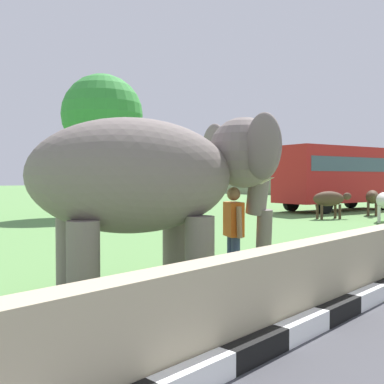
{
  "coord_description": "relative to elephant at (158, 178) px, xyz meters",
  "views": [
    {
      "loc": [
        -1.79,
        0.85,
        1.8
      ],
      "look_at": [
        3.16,
        5.51,
        1.6
      ],
      "focal_mm": 43.01,
      "sensor_mm": 36.0,
      "label": 1
    }
  ],
  "objects": [
    {
      "name": "cow_mid",
      "position": [
        17.41,
        3.71,
        -0.94
      ],
      "size": [
        1.9,
        1.13,
        1.23
      ],
      "color": "#473323",
      "rests_on": "ground_plane"
    },
    {
      "name": "bus_red",
      "position": [
        19.52,
        6.42,
        0.27
      ],
      "size": [
        8.29,
        4.27,
        3.5
      ],
      "color": "#B21E1E",
      "rests_on": "ground_plane"
    },
    {
      "name": "person_handler",
      "position": [
        1.45,
        -0.31,
        -0.88
      ],
      "size": [
        0.42,
        0.62,
        1.66
      ],
      "color": "navy",
      "rests_on": "ground_plane"
    },
    {
      "name": "cow_far",
      "position": [
        14.45,
        2.05,
        -0.94
      ],
      "size": [
        1.91,
        1.11,
        1.23
      ],
      "color": "beige",
      "rests_on": "ground_plane"
    },
    {
      "name": "elephant",
      "position": [
        0.0,
        0.0,
        0.0
      ],
      "size": [
        4.05,
        3.15,
        2.81
      ],
      "color": "slate",
      "rests_on": "ground_plane"
    },
    {
      "name": "barrier_parapet",
      "position": [
        -0.9,
        -2.22,
        -1.31
      ],
      "size": [
        28.0,
        0.36,
        1.0
      ],
      "primitive_type": "cube",
      "color": "tan",
      "rests_on": "ground_plane"
    },
    {
      "name": "tree_distant",
      "position": [
        8.3,
        12.94,
        2.97
      ],
      "size": [
        3.82,
        3.82,
        6.71
      ],
      "color": "brown",
      "rests_on": "ground_plane"
    },
    {
      "name": "hill_east",
      "position": [
        52.1,
        25.25,
        -1.81
      ],
      "size": [
        30.92,
        24.74,
        12.05
      ],
      "color": "gray",
      "rests_on": "ground_plane"
    },
    {
      "name": "cow_near",
      "position": [
        14.25,
        4.35,
        -0.94
      ],
      "size": [
        1.83,
        1.34,
        1.23
      ],
      "color": "#473323",
      "rests_on": "ground_plane"
    }
  ]
}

